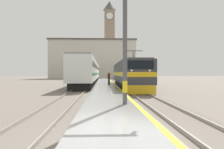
{
  "coord_description": "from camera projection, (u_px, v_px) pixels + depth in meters",
  "views": [
    {
      "loc": [
        -0.43,
        -6.81,
        1.98
      ],
      "look_at": [
        1.03,
        26.75,
        1.72
      ],
      "focal_mm": 35.0,
      "sensor_mm": 36.0,
      "label": 1
    }
  ],
  "objects": [
    {
      "name": "passenger_train",
      "position": [
        90.0,
        72.0,
        43.62
      ],
      "size": [
        2.92,
        43.21,
        4.09
      ],
      "color": "black",
      "rests_on": "ground"
    },
    {
      "name": "clock_tower",
      "position": [
        109.0,
        37.0,
        85.85
      ],
      "size": [
        4.94,
        4.94,
        30.21
      ],
      "color": "gray",
      "rests_on": "ground"
    },
    {
      "name": "station_building",
      "position": [
        93.0,
        59.0,
        75.33
      ],
      "size": [
        29.7,
        7.35,
        13.43
      ],
      "color": "beige",
      "rests_on": "ground"
    },
    {
      "name": "person_on_platform",
      "position": [
        109.0,
        78.0,
        29.41
      ],
      "size": [
        0.34,
        0.34,
        1.79
      ],
      "color": "#23232D",
      "rests_on": "platform"
    },
    {
      "name": "catenary_mast",
      "position": [
        127.0,
        29.0,
        11.24
      ],
      "size": [
        2.46,
        0.25,
        7.76
      ],
      "color": "#4C4C51",
      "rests_on": "platform"
    },
    {
      "name": "rail_track_near",
      "position": [
        125.0,
        86.0,
        31.94
      ],
      "size": [
        2.83,
        140.0,
        0.16
      ],
      "color": "#70665B",
      "rests_on": "ground"
    },
    {
      "name": "rail_track_far",
      "position": [
        85.0,
        86.0,
        31.69
      ],
      "size": [
        2.83,
        140.0,
        0.16
      ],
      "color": "#70665B",
      "rests_on": "ground"
    },
    {
      "name": "locomotive_train",
      "position": [
        128.0,
        75.0,
        27.93
      ],
      "size": [
        2.92,
        18.14,
        4.38
      ],
      "color": "black",
      "rests_on": "ground"
    },
    {
      "name": "platform",
      "position": [
        105.0,
        85.0,
        31.82
      ],
      "size": [
        2.88,
        140.0,
        0.37
      ],
      "color": "#999999",
      "rests_on": "ground"
    },
    {
      "name": "ground_plane",
      "position": [
        105.0,
        85.0,
        36.81
      ],
      "size": [
        200.0,
        200.0,
        0.0
      ],
      "primitive_type": "plane",
      "color": "#70665B"
    }
  ]
}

